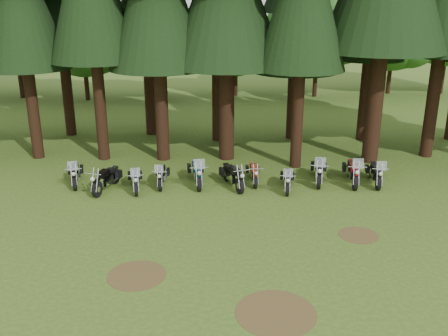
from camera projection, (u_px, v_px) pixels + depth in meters
The scene contains 21 objects.
ground at pixel (233, 243), 17.11m from camera, with size 120.00×120.00×0.00m, color #385718.
decid_1 at pixel (17, 25), 39.15m from camera, with size 7.91×7.69×9.88m.
decid_2 at pixel (86, 37), 38.64m from camera, with size 6.72×6.53×8.40m.
decid_3 at pixel (160, 43), 39.25m from camera, with size 6.12×5.95×7.65m.
decid_4 at pixel (239, 43), 40.57m from camera, with size 5.93×5.76×7.41m.
decid_5 at pixel (324, 19), 39.53m from camera, with size 8.45×8.21×10.56m.
decid_6 at pixel (399, 31), 41.25m from camera, with size 7.06×6.86×8.82m.
dirt_patch_0 at pixel (137, 275), 15.15m from camera, with size 1.80×1.80×0.01m, color #4C3D1E.
dirt_patch_1 at pixel (359, 235), 17.69m from camera, with size 1.40×1.40×0.01m, color #4C3D1E.
dirt_patch_2 at pixel (276, 313), 13.36m from camera, with size 2.20×2.20×0.01m, color #4C3D1E.
motorcycle_0 at pixel (75, 174), 22.29m from camera, with size 0.75×2.26×1.43m.
motorcycle_1 at pixel (106, 179), 21.63m from camera, with size 0.81×2.29×0.95m.
motorcycle_2 at pixel (135, 180), 21.66m from camera, with size 0.63×2.15×1.35m.
motorcycle_3 at pixel (162, 176), 22.19m from camera, with size 0.38×2.04×1.29m.
motorcycle_4 at pixel (197, 173), 22.28m from camera, with size 0.63×2.49×1.56m.
motorcycle_5 at pixel (233, 176), 21.98m from camera, with size 0.89×2.29×0.96m.
motorcycle_6 at pixel (254, 174), 22.53m from camera, with size 0.30×2.05×0.83m.
motorcycle_7 at pixel (287, 180), 21.68m from camera, with size 0.53×2.08×1.31m.
motorcycle_8 at pixel (319, 171), 22.54m from camera, with size 0.75×2.46×1.54m.
motorcycle_9 at pixel (353, 172), 22.39m from camera, with size 0.62×2.47×1.55m.
motorcycle_10 at pixel (375, 174), 22.34m from camera, with size 0.58×2.27×1.42m.
Camera 1 is at (-0.67, -15.30, 8.07)m, focal length 40.00 mm.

